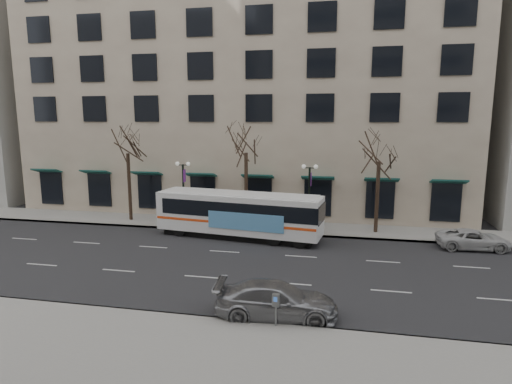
% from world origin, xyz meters
% --- Properties ---
extents(ground, '(160.00, 160.00, 0.00)m').
position_xyz_m(ground, '(0.00, 0.00, 0.00)').
color(ground, black).
rests_on(ground, ground).
extents(sidewalk_far, '(80.00, 4.00, 0.15)m').
position_xyz_m(sidewalk_far, '(5.00, 9.00, 0.07)').
color(sidewalk_far, gray).
rests_on(sidewalk_far, ground).
extents(building_hotel, '(40.00, 20.00, 24.00)m').
position_xyz_m(building_hotel, '(-2.00, 21.00, 12.00)').
color(building_hotel, tan).
rests_on(building_hotel, ground).
extents(tree_far_left, '(3.60, 3.60, 8.34)m').
position_xyz_m(tree_far_left, '(-10.00, 8.80, 6.70)').
color(tree_far_left, black).
rests_on(tree_far_left, ground).
extents(tree_far_mid, '(3.60, 3.60, 8.55)m').
position_xyz_m(tree_far_mid, '(0.00, 8.80, 6.91)').
color(tree_far_mid, black).
rests_on(tree_far_mid, ground).
extents(tree_far_right, '(3.60, 3.60, 8.06)m').
position_xyz_m(tree_far_right, '(10.00, 8.80, 6.42)').
color(tree_far_right, black).
rests_on(tree_far_right, ground).
extents(lamp_post_left, '(1.22, 0.45, 5.21)m').
position_xyz_m(lamp_post_left, '(-4.99, 8.20, 2.94)').
color(lamp_post_left, black).
rests_on(lamp_post_left, ground).
extents(lamp_post_right, '(1.22, 0.45, 5.21)m').
position_xyz_m(lamp_post_right, '(5.01, 8.20, 2.94)').
color(lamp_post_right, black).
rests_on(lamp_post_right, ground).
extents(city_bus, '(12.38, 4.22, 3.29)m').
position_xyz_m(city_bus, '(0.19, 5.78, 1.80)').
color(city_bus, white).
rests_on(city_bus, ground).
extents(silver_car, '(5.55, 2.66, 1.56)m').
position_xyz_m(silver_car, '(4.73, -6.20, 0.78)').
color(silver_car, '#95979C').
rests_on(silver_car, ground).
extents(white_pickup, '(4.76, 2.38, 1.30)m').
position_xyz_m(white_pickup, '(16.12, 6.20, 0.65)').
color(white_pickup, silver).
rests_on(white_pickup, ground).
extents(pay_station, '(0.32, 0.23, 1.38)m').
position_xyz_m(pay_station, '(4.89, -7.30, 1.15)').
color(pay_station, slate).
rests_on(pay_station, sidewalk_near).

